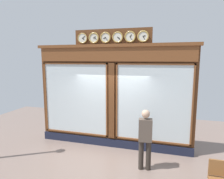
{
  "coord_description": "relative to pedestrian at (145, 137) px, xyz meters",
  "views": [
    {
      "loc": [
        -1.83,
        6.33,
        3.02
      ],
      "look_at": [
        0.0,
        0.0,
        2.02
      ],
      "focal_mm": 31.96,
      "sensor_mm": 36.0,
      "label": 1
    }
  ],
  "objects": [
    {
      "name": "shop_facade",
      "position": [
        1.27,
        -1.27,
        0.85
      ],
      "size": [
        5.44,
        0.42,
        3.99
      ],
      "color": "#5B3319",
      "rests_on": "ground_plane"
    },
    {
      "name": "pedestrian",
      "position": [
        0.0,
        0.0,
        0.0
      ],
      "size": [
        0.38,
        0.26,
        1.69
      ],
      "color": "#312A24",
      "rests_on": "ground_plane"
    }
  ]
}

